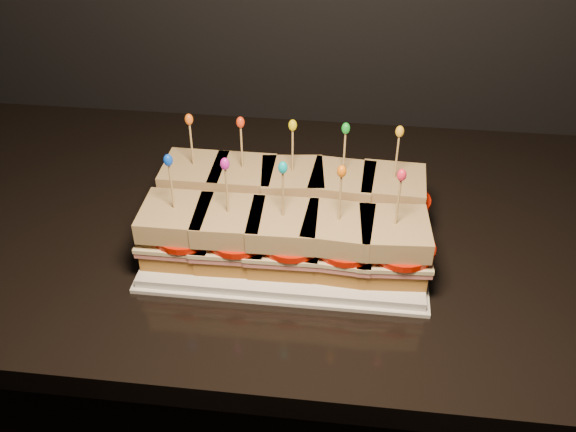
# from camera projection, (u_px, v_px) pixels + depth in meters

# --- Properties ---
(cabinet) EXTENTS (2.33, 0.63, 0.89)m
(cabinet) POSITION_uv_depth(u_px,v_px,m) (243.00, 407.00, 1.30)
(cabinet) COLOR black
(cabinet) RESTS_ON ground
(granite_slab) EXTENTS (2.37, 0.67, 0.04)m
(granite_slab) POSITION_uv_depth(u_px,v_px,m) (231.00, 225.00, 1.02)
(granite_slab) COLOR black
(granite_slab) RESTS_ON cabinet
(platter) EXTENTS (0.39, 0.24, 0.02)m
(platter) POSITION_uv_depth(u_px,v_px,m) (288.00, 241.00, 0.94)
(platter) COLOR white
(platter) RESTS_ON granite_slab
(platter_rim) EXTENTS (0.40, 0.25, 0.01)m
(platter_rim) POSITION_uv_depth(u_px,v_px,m) (288.00, 244.00, 0.94)
(platter_rim) COLOR white
(platter_rim) RESTS_ON granite_slab
(sandwich_0_bread_bot) EXTENTS (0.09, 0.09, 0.02)m
(sandwich_0_bread_bot) POSITION_uv_depth(u_px,v_px,m) (197.00, 201.00, 0.99)
(sandwich_0_bread_bot) COLOR brown
(sandwich_0_bread_bot) RESTS_ON platter
(sandwich_0_ham) EXTENTS (0.10, 0.09, 0.01)m
(sandwich_0_ham) POSITION_uv_depth(u_px,v_px,m) (196.00, 192.00, 0.98)
(sandwich_0_ham) COLOR #BE5D5B
(sandwich_0_ham) RESTS_ON sandwich_0_bread_bot
(sandwich_0_cheese) EXTENTS (0.10, 0.10, 0.01)m
(sandwich_0_cheese) POSITION_uv_depth(u_px,v_px,m) (196.00, 188.00, 0.97)
(sandwich_0_cheese) COLOR beige
(sandwich_0_cheese) RESTS_ON sandwich_0_ham
(sandwich_0_tomato) EXTENTS (0.09, 0.09, 0.01)m
(sandwich_0_tomato) POSITION_uv_depth(u_px,v_px,m) (203.00, 187.00, 0.96)
(sandwich_0_tomato) COLOR red
(sandwich_0_tomato) RESTS_ON sandwich_0_cheese
(sandwich_0_bread_top) EXTENTS (0.09, 0.09, 0.03)m
(sandwich_0_bread_top) POSITION_uv_depth(u_px,v_px,m) (195.00, 173.00, 0.96)
(sandwich_0_bread_top) COLOR brown
(sandwich_0_bread_top) RESTS_ON sandwich_0_tomato
(sandwich_0_pick) EXTENTS (0.00, 0.00, 0.09)m
(sandwich_0_pick) POSITION_uv_depth(u_px,v_px,m) (192.00, 147.00, 0.93)
(sandwich_0_pick) COLOR tan
(sandwich_0_pick) RESTS_ON sandwich_0_bread_top
(sandwich_0_frill) EXTENTS (0.01, 0.01, 0.02)m
(sandwich_0_frill) POSITION_uv_depth(u_px,v_px,m) (189.00, 119.00, 0.90)
(sandwich_0_frill) COLOR orange
(sandwich_0_frill) RESTS_ON sandwich_0_pick
(sandwich_1_bread_bot) EXTENTS (0.09, 0.09, 0.02)m
(sandwich_1_bread_bot) POSITION_uv_depth(u_px,v_px,m) (244.00, 204.00, 0.98)
(sandwich_1_bread_bot) COLOR brown
(sandwich_1_bread_bot) RESTS_ON platter
(sandwich_1_ham) EXTENTS (0.10, 0.09, 0.01)m
(sandwich_1_ham) POSITION_uv_depth(u_px,v_px,m) (244.00, 196.00, 0.97)
(sandwich_1_ham) COLOR #BE5D5B
(sandwich_1_ham) RESTS_ON sandwich_1_bread_bot
(sandwich_1_cheese) EXTENTS (0.10, 0.10, 0.01)m
(sandwich_1_cheese) POSITION_uv_depth(u_px,v_px,m) (244.00, 192.00, 0.97)
(sandwich_1_cheese) COLOR beige
(sandwich_1_cheese) RESTS_ON sandwich_1_ham
(sandwich_1_tomato) EXTENTS (0.09, 0.09, 0.01)m
(sandwich_1_tomato) POSITION_uv_depth(u_px,v_px,m) (251.00, 190.00, 0.96)
(sandwich_1_tomato) COLOR red
(sandwich_1_tomato) RESTS_ON sandwich_1_cheese
(sandwich_1_bread_top) EXTENTS (0.09, 0.09, 0.03)m
(sandwich_1_bread_top) POSITION_uv_depth(u_px,v_px,m) (243.00, 176.00, 0.95)
(sandwich_1_bread_top) COLOR brown
(sandwich_1_bread_top) RESTS_ON sandwich_1_tomato
(sandwich_1_pick) EXTENTS (0.00, 0.00, 0.09)m
(sandwich_1_pick) POSITION_uv_depth(u_px,v_px,m) (242.00, 150.00, 0.92)
(sandwich_1_pick) COLOR tan
(sandwich_1_pick) RESTS_ON sandwich_1_bread_top
(sandwich_1_frill) EXTENTS (0.01, 0.01, 0.02)m
(sandwich_1_frill) POSITION_uv_depth(u_px,v_px,m) (240.00, 122.00, 0.90)
(sandwich_1_frill) COLOR red
(sandwich_1_frill) RESTS_ON sandwich_1_pick
(sandwich_2_bread_bot) EXTENTS (0.10, 0.10, 0.02)m
(sandwich_2_bread_bot) POSITION_uv_depth(u_px,v_px,m) (292.00, 208.00, 0.97)
(sandwich_2_bread_bot) COLOR brown
(sandwich_2_bread_bot) RESTS_ON platter
(sandwich_2_ham) EXTENTS (0.11, 0.10, 0.01)m
(sandwich_2_ham) POSITION_uv_depth(u_px,v_px,m) (292.00, 199.00, 0.96)
(sandwich_2_ham) COLOR #BE5D5B
(sandwich_2_ham) RESTS_ON sandwich_2_bread_bot
(sandwich_2_cheese) EXTENTS (0.11, 0.11, 0.01)m
(sandwich_2_cheese) POSITION_uv_depth(u_px,v_px,m) (292.00, 195.00, 0.96)
(sandwich_2_cheese) COLOR beige
(sandwich_2_cheese) RESTS_ON sandwich_2_ham
(sandwich_2_tomato) EXTENTS (0.09, 0.09, 0.01)m
(sandwich_2_tomato) POSITION_uv_depth(u_px,v_px,m) (300.00, 194.00, 0.95)
(sandwich_2_tomato) COLOR red
(sandwich_2_tomato) RESTS_ON sandwich_2_cheese
(sandwich_2_bread_top) EXTENTS (0.10, 0.10, 0.03)m
(sandwich_2_bread_top) POSITION_uv_depth(u_px,v_px,m) (292.00, 180.00, 0.94)
(sandwich_2_bread_top) COLOR brown
(sandwich_2_bread_top) RESTS_ON sandwich_2_tomato
(sandwich_2_pick) EXTENTS (0.00, 0.00, 0.09)m
(sandwich_2_pick) POSITION_uv_depth(u_px,v_px,m) (293.00, 153.00, 0.92)
(sandwich_2_pick) COLOR tan
(sandwich_2_pick) RESTS_ON sandwich_2_bread_top
(sandwich_2_frill) EXTENTS (0.01, 0.01, 0.02)m
(sandwich_2_frill) POSITION_uv_depth(u_px,v_px,m) (293.00, 125.00, 0.89)
(sandwich_2_frill) COLOR yellow
(sandwich_2_frill) RESTS_ON sandwich_2_pick
(sandwich_3_bread_bot) EXTENTS (0.09, 0.09, 0.02)m
(sandwich_3_bread_bot) POSITION_uv_depth(u_px,v_px,m) (341.00, 211.00, 0.97)
(sandwich_3_bread_bot) COLOR brown
(sandwich_3_bread_bot) RESTS_ON platter
(sandwich_3_ham) EXTENTS (0.10, 0.10, 0.01)m
(sandwich_3_ham) POSITION_uv_depth(u_px,v_px,m) (341.00, 202.00, 0.96)
(sandwich_3_ham) COLOR #BE5D5B
(sandwich_3_ham) RESTS_ON sandwich_3_bread_bot
(sandwich_3_cheese) EXTENTS (0.11, 0.10, 0.01)m
(sandwich_3_cheese) POSITION_uv_depth(u_px,v_px,m) (342.00, 198.00, 0.95)
(sandwich_3_cheese) COLOR beige
(sandwich_3_cheese) RESTS_ON sandwich_3_ham
(sandwich_3_tomato) EXTENTS (0.09, 0.09, 0.01)m
(sandwich_3_tomato) POSITION_uv_depth(u_px,v_px,m) (350.00, 197.00, 0.94)
(sandwich_3_tomato) COLOR red
(sandwich_3_tomato) RESTS_ON sandwich_3_cheese
(sandwich_3_bread_top) EXTENTS (0.10, 0.10, 0.03)m
(sandwich_3_bread_top) POSITION_uv_depth(u_px,v_px,m) (342.00, 183.00, 0.94)
(sandwich_3_bread_top) COLOR brown
(sandwich_3_bread_top) RESTS_ON sandwich_3_tomato
(sandwich_3_pick) EXTENTS (0.00, 0.00, 0.09)m
(sandwich_3_pick) POSITION_uv_depth(u_px,v_px,m) (344.00, 156.00, 0.91)
(sandwich_3_pick) COLOR tan
(sandwich_3_pick) RESTS_ON sandwich_3_bread_top
(sandwich_3_frill) EXTENTS (0.01, 0.01, 0.02)m
(sandwich_3_frill) POSITION_uv_depth(u_px,v_px,m) (346.00, 128.00, 0.88)
(sandwich_3_frill) COLOR green
(sandwich_3_frill) RESTS_ON sandwich_3_pick
(sandwich_4_bread_bot) EXTENTS (0.09, 0.09, 0.02)m
(sandwich_4_bread_bot) POSITION_uv_depth(u_px,v_px,m) (390.00, 214.00, 0.96)
(sandwich_4_bread_bot) COLOR brown
(sandwich_4_bread_bot) RESTS_ON platter
(sandwich_4_ham) EXTENTS (0.10, 0.10, 0.01)m
(sandwich_4_ham) POSITION_uv_depth(u_px,v_px,m) (391.00, 206.00, 0.95)
(sandwich_4_ham) COLOR #BE5D5B
(sandwich_4_ham) RESTS_ON sandwich_4_bread_bot
(sandwich_4_cheese) EXTENTS (0.10, 0.10, 0.01)m
(sandwich_4_cheese) POSITION_uv_depth(u_px,v_px,m) (391.00, 202.00, 0.94)
(sandwich_4_cheese) COLOR beige
(sandwich_4_cheese) RESTS_ON sandwich_4_ham
(sandwich_4_tomato) EXTENTS (0.09, 0.09, 0.01)m
(sandwich_4_tomato) POSITION_uv_depth(u_px,v_px,m) (400.00, 200.00, 0.93)
(sandwich_4_tomato) COLOR red
(sandwich_4_tomato) RESTS_ON sandwich_4_cheese
(sandwich_4_bread_top) EXTENTS (0.09, 0.09, 0.03)m
(sandwich_4_bread_top) POSITION_uv_depth(u_px,v_px,m) (393.00, 186.00, 0.93)
(sandwich_4_bread_top) COLOR brown
(sandwich_4_bread_top) RESTS_ON sandwich_4_tomato
(sandwich_4_pick) EXTENTS (0.00, 0.00, 0.09)m
(sandwich_4_pick) POSITION_uv_depth(u_px,v_px,m) (396.00, 160.00, 0.90)
(sandwich_4_pick) COLOR tan
(sandwich_4_pick) RESTS_ON sandwich_4_bread_top
(sandwich_4_frill) EXTENTS (0.01, 0.01, 0.02)m
(sandwich_4_frill) POSITION_uv_depth(u_px,v_px,m) (400.00, 131.00, 0.87)
(sandwich_4_frill) COLOR #F3AB1D
(sandwich_4_frill) RESTS_ON sandwich_4_pick
(sandwich_5_bread_bot) EXTENTS (0.09, 0.09, 0.02)m
(sandwich_5_bread_bot) POSITION_uv_depth(u_px,v_px,m) (179.00, 246.00, 0.90)
(sandwich_5_bread_bot) COLOR brown
(sandwich_5_bread_bot) RESTS_ON platter
(sandwich_5_ham) EXTENTS (0.10, 0.09, 0.01)m
(sandwich_5_ham) POSITION_uv_depth(u_px,v_px,m) (178.00, 237.00, 0.89)
(sandwich_5_ham) COLOR #BE5D5B
(sandwich_5_ham) RESTS_ON sandwich_5_bread_bot
(sandwich_5_cheese) EXTENTS (0.10, 0.10, 0.01)m
(sandwich_5_cheese) POSITION_uv_depth(u_px,v_px,m) (178.00, 233.00, 0.88)
(sandwich_5_cheese) COLOR beige
(sandwich_5_cheese) RESTS_ON sandwich_5_ham
(sandwich_5_tomato) EXTENTS (0.09, 0.09, 0.01)m
(sandwich_5_tomato) POSITION_uv_depth(u_px,v_px,m) (184.00, 232.00, 0.87)
(sandwich_5_tomato) COLOR red
(sandwich_5_tomato) RESTS_ON sandwich_5_cheese
(sandwich_5_bread_top) EXTENTS (0.09, 0.09, 0.03)m
(sandwich_5_bread_top) POSITION_uv_depth(u_px,v_px,m) (176.00, 217.00, 0.87)
(sandwich_5_bread_top) COLOR brown
(sandwich_5_bread_top) RESTS_ON sandwich_5_tomato
(sandwich_5_pick) EXTENTS (0.00, 0.00, 0.09)m
(sandwich_5_pick) POSITION_uv_depth(u_px,v_px,m) (172.00, 189.00, 0.84)
(sandwich_5_pick) COLOR tan
(sandwich_5_pick) RESTS_ON sandwich_5_bread_top
(sandwich_5_frill) EXTENTS (0.01, 0.01, 0.02)m
(sandwich_5_frill) POSITION_uv_depth(u_px,v_px,m) (168.00, 160.00, 0.81)
(sandwich_5_frill) COLOR blue
(sandwich_5_frill) RESTS_ON sandwich_5_pick
(sandwich_6_bread_bot) EXTENTS (0.09, 0.09, 0.02)m
(sandwich_6_bread_bot) POSITION_uv_depth(u_px,v_px,m) (231.00, 250.00, 0.89)
(sandwich_6_bread_bot) COLOR brown
(sandwich_6_bread_bot) RESTS_ON platter
(sandwich_6_ham) EXTENTS (0.10, 0.10, 0.01)m
(sandwich_6_ham) POSITION_uv_depth(u_px,v_px,m) (230.00, 241.00, 0.88)
(sandwich_6_ham) COLOR #BE5D5B
(sandwich_6_ham) RESTS_ON sandwich_6_bread_bot
(sandwich_6_cheese) EXTENTS (0.10, 0.10, 0.01)m
(sandwich_6_cheese) POSITION_uv_depth(u_px,v_px,m) (230.00, 237.00, 0.88)
(sandwich_6_cheese) COLOR beige
(sandwich_6_cheese) RESTS_ON sandwich_6_ham
(sandwich_6_tomato) EXTENTS (0.09, 0.09, 0.01)m
(sandwich_6_tomato) POSITION_uv_depth(u_px,v_px,m) (238.00, 236.00, 0.87)
(sandwich_6_tomato) COLOR red
(sandwich_6_tomato) RESTS_ON sandwich_6_cheese
(sandwich_6_bread_top) EXTENTS (0.09, 0.09, 0.03)m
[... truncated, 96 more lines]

